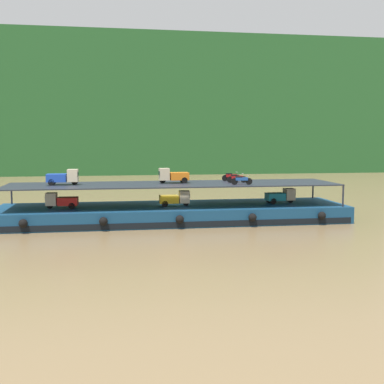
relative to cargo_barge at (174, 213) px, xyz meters
The scene contains 12 objects.
ground_plane 0.75m from the cargo_barge, 90.00° to the left, with size 400.00×400.00×0.00m, color olive.
hillside_far_bank 78.17m from the cargo_barge, 90.00° to the left, with size 116.39×35.06×30.95m.
cargo_barge is the anchor object (origin of this frame).
cargo_rack 2.69m from the cargo_barge, 90.00° to the left, with size 29.93×6.89×2.00m.
mini_truck_lower_stern 10.09m from the cargo_barge, behind, with size 2.79×1.29×1.38m.
mini_truck_lower_aft 1.51m from the cargo_barge, 83.38° to the right, with size 2.76×1.23×1.38m.
mini_truck_lower_mid 10.33m from the cargo_barge, ahead, with size 2.80×1.30×1.38m.
mini_truck_upper_stern 10.43m from the cargo_barge, behind, with size 2.77×1.26×1.38m.
mini_truck_upper_mid 3.50m from the cargo_barge, 87.67° to the left, with size 2.77×1.26×1.38m.
motorcycle_upper_port 6.94m from the cargo_barge, 19.25° to the right, with size 1.90×0.55×0.87m.
motorcycle_upper_centre 6.73m from the cargo_barge, ahead, with size 1.90×0.55×0.87m.
motorcycle_upper_stbd 7.01m from the cargo_barge, 19.59° to the left, with size 1.90×0.55×0.87m.
Camera 1 is at (-5.42, -44.20, 7.48)m, focal length 45.80 mm.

